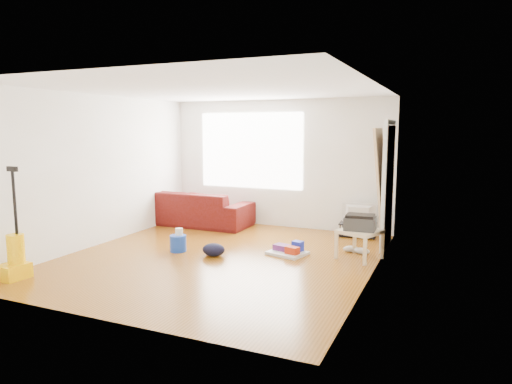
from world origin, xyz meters
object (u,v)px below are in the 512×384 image
at_px(tv_stand, 358,229).
at_px(backpack, 214,256).
at_px(bucket, 178,251).
at_px(sofa, 194,224).
at_px(cleaning_tray, 289,250).
at_px(vacuum, 15,258).
at_px(side_table, 360,234).

xyz_separation_m(tv_stand, backpack, (-1.78, -2.18, -0.13)).
relative_size(tv_stand, bucket, 2.61).
height_order(sofa, cleaning_tray, sofa).
bearing_deg(tv_stand, sofa, -179.45).
xyz_separation_m(sofa, cleaning_tray, (2.53, -1.36, 0.06)).
bearing_deg(sofa, vacuum, 84.53).
relative_size(sofa, backpack, 6.69).
bearing_deg(sofa, side_table, 161.92).
distance_m(side_table, bucket, 2.85).
distance_m(side_table, vacuum, 4.78).
bearing_deg(sofa, bucket, 114.23).
bearing_deg(sofa, cleaning_tray, 151.64).
distance_m(sofa, tv_stand, 3.29).
bearing_deg(cleaning_tray, tv_stand, 65.27).
xyz_separation_m(bucket, backpack, (0.65, -0.01, 0.00)).
height_order(cleaning_tray, vacuum, vacuum).
height_order(tv_stand, backpack, tv_stand).
distance_m(side_table, cleaning_tray, 1.11).
bearing_deg(vacuum, bucket, 62.56).
bearing_deg(backpack, tv_stand, 45.65).
distance_m(side_table, backpack, 2.24).
xyz_separation_m(sofa, side_table, (3.58, -1.17, 0.37)).
height_order(bucket, cleaning_tray, cleaning_tray).
distance_m(bucket, vacuum, 2.33).
relative_size(sofa, bucket, 9.10).
relative_size(sofa, side_table, 3.38).
distance_m(bucket, cleaning_tray, 1.76).
relative_size(side_table, cleaning_tray, 1.08).
xyz_separation_m(tv_stand, side_table, (0.30, -1.44, 0.24)).
xyz_separation_m(bucket, cleaning_tray, (1.67, 0.53, 0.06)).
bearing_deg(backpack, sofa, 123.13).
xyz_separation_m(side_table, backpack, (-2.08, -0.74, -0.37)).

